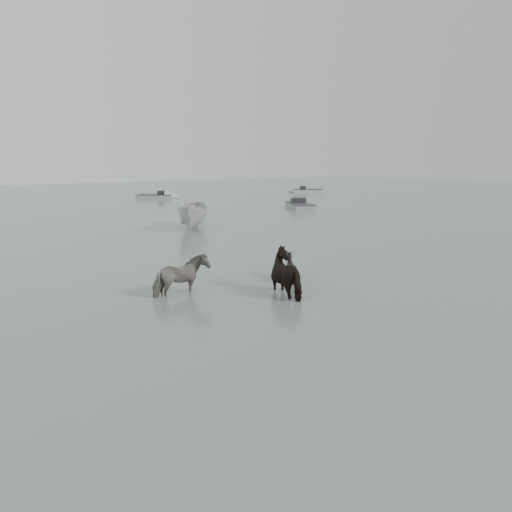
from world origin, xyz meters
name	(u,v)px	position (x,y,z in m)	size (l,w,h in m)	color
ground	(306,289)	(0.00, 0.00, 0.00)	(140.00, 140.00, 0.00)	slate
pony_pinto	(181,271)	(-3.40, 1.59, 0.70)	(0.76, 1.67, 1.41)	black
pony_dark	(292,265)	(-0.57, -0.01, 0.83)	(1.65, 1.42, 1.67)	black
pony_black	(291,261)	(0.38, 1.31, 0.59)	(0.96, 1.08, 1.18)	black
boat_small	(194,214)	(3.12, 14.00, 0.79)	(1.54, 4.10, 1.58)	#B8B9B4
skiff_port	(300,203)	(15.26, 19.71, 0.38)	(5.68, 1.60, 0.75)	gray
skiff_mid	(155,194)	(9.37, 35.23, 0.38)	(4.81, 1.60, 0.75)	#989A98
skiff_star	(308,189)	(27.16, 33.52, 0.38)	(4.60, 1.60, 0.75)	#AFAFAA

